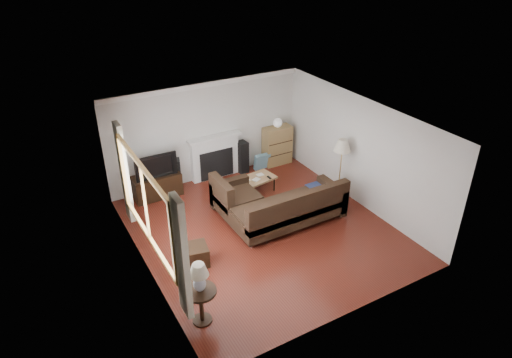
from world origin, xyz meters
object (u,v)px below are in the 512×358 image
tv_stand (157,186)px  side_table (201,306)px  coffee_table (255,186)px  floor_lamp (340,170)px  sectional_sofa (289,206)px  bookshelf (277,145)px

tv_stand → side_table: bearing=-99.4°
coffee_table → floor_lamp: 2.06m
floor_lamp → tv_stand: bearing=149.2°
sectional_sofa → side_table: 3.22m
sectional_sofa → coffee_table: 1.51m
side_table → floor_lamp: bearing=24.2°
tv_stand → bookshelf: 3.40m
bookshelf → floor_lamp: (0.29, -2.26, 0.23)m
tv_stand → floor_lamp: 4.31m
sectional_sofa → floor_lamp: floor_lamp is taller
bookshelf → sectional_sofa: bookshelf is taller
coffee_table → floor_lamp: (1.60, -1.17, 0.55)m
tv_stand → side_table: (-0.69, -4.16, 0.05)m
bookshelf → coffee_table: bookshelf is taller
coffee_table → side_table: (-2.77, -3.14, 0.13)m
coffee_table → side_table: side_table is taller
sectional_sofa → tv_stand: bearing=129.5°
tv_stand → floor_lamp: (3.68, -2.20, 0.47)m
tv_stand → coffee_table: size_ratio=1.10×
bookshelf → side_table: bookshelf is taller
sectional_sofa → floor_lamp: (1.60, 0.32, 0.32)m
tv_stand → coffee_table: 2.32m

